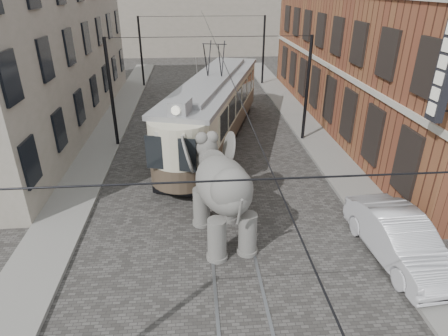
{
  "coord_description": "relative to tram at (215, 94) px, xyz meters",
  "views": [
    {
      "loc": [
        -1.16,
        -14.64,
        8.41
      ],
      "look_at": [
        -0.11,
        -1.7,
        2.1
      ],
      "focal_mm": 30.45,
      "sensor_mm": 36.0,
      "label": 1
    }
  ],
  "objects": [
    {
      "name": "ground",
      "position": [
        -0.04,
        -6.48,
        -2.79
      ],
      "size": [
        120.0,
        120.0,
        0.0
      ],
      "primitive_type": "plane",
      "color": "#474442"
    },
    {
      "name": "tram_rails",
      "position": [
        -0.04,
        -6.48,
        -2.77
      ],
      "size": [
        1.54,
        80.0,
        0.02
      ],
      "primitive_type": null,
      "color": "slate",
      "rests_on": "ground"
    },
    {
      "name": "sidewalk_right",
      "position": [
        5.96,
        -6.48,
        -2.71
      ],
      "size": [
        2.0,
        60.0,
        0.15
      ],
      "primitive_type": "cube",
      "color": "slate",
      "rests_on": "ground"
    },
    {
      "name": "sidewalk_left",
      "position": [
        -6.54,
        -6.48,
        -2.71
      ],
      "size": [
        2.0,
        60.0,
        0.15
      ],
      "primitive_type": "cube",
      "color": "slate",
      "rests_on": "ground"
    },
    {
      "name": "brick_building",
      "position": [
        10.96,
        2.52,
        3.21
      ],
      "size": [
        8.0,
        26.0,
        12.0
      ],
      "primitive_type": "cube",
      "color": "brown",
      "rests_on": "ground"
    },
    {
      "name": "stucco_building",
      "position": [
        -11.04,
        3.52,
        2.21
      ],
      "size": [
        7.0,
        24.0,
        10.0
      ],
      "primitive_type": "cube",
      "color": "gray",
      "rests_on": "ground"
    },
    {
      "name": "catenary",
      "position": [
        -0.24,
        -1.48,
        0.21
      ],
      "size": [
        11.0,
        30.2,
        6.0
      ],
      "primitive_type": null,
      "color": "black",
      "rests_on": "ground"
    },
    {
      "name": "tram",
      "position": [
        0.0,
        0.0,
        0.0
      ],
      "size": [
        6.78,
        14.28,
        5.57
      ],
      "primitive_type": null,
      "rotation": [
        0.0,
        0.0,
        -0.29
      ],
      "color": "beige",
      "rests_on": "ground"
    },
    {
      "name": "elephant",
      "position": [
        -0.3,
        -9.67,
        -1.09
      ],
      "size": [
        4.16,
        6.06,
        3.39
      ],
      "primitive_type": null,
      "rotation": [
        0.0,
        0.0,
        0.21
      ],
      "color": "#5F5D58",
      "rests_on": "ground"
    },
    {
      "name": "parked_car",
      "position": [
        5.45,
        -11.32,
        -1.99
      ],
      "size": [
        2.08,
        4.95,
        1.59
      ],
      "primitive_type": "imported",
      "rotation": [
        0.0,
        0.0,
        0.08
      ],
      "color": "#B5B4B9",
      "rests_on": "ground"
    }
  ]
}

